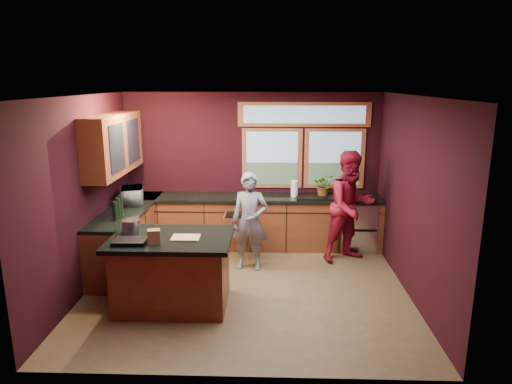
{
  "coord_description": "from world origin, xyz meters",
  "views": [
    {
      "loc": [
        0.33,
        -5.99,
        2.89
      ],
      "look_at": [
        0.12,
        0.4,
        1.32
      ],
      "focal_mm": 32.0,
      "sensor_mm": 36.0,
      "label": 1
    }
  ],
  "objects_px": {
    "island": "(172,271)",
    "person_grey": "(250,221)",
    "person_red": "(351,206)",
    "cutting_board": "(186,238)",
    "stock_pot": "(131,226)"
  },
  "relations": [
    {
      "from": "stock_pot",
      "to": "cutting_board",
      "type": "bearing_deg",
      "value": -14.93
    },
    {
      "from": "cutting_board",
      "to": "person_red",
      "type": "bearing_deg",
      "value": 35.96
    },
    {
      "from": "island",
      "to": "person_grey",
      "type": "bearing_deg",
      "value": 52.71
    },
    {
      "from": "person_grey",
      "to": "person_red",
      "type": "xyz_separation_m",
      "value": [
        1.62,
        0.42,
        0.14
      ]
    },
    {
      "from": "person_red",
      "to": "cutting_board",
      "type": "distance_m",
      "value": 2.93
    },
    {
      "from": "island",
      "to": "cutting_board",
      "type": "distance_m",
      "value": 0.52
    },
    {
      "from": "person_grey",
      "to": "person_red",
      "type": "bearing_deg",
      "value": 20.41
    },
    {
      "from": "cutting_board",
      "to": "stock_pot",
      "type": "distance_m",
      "value": 0.78
    },
    {
      "from": "person_red",
      "to": "stock_pot",
      "type": "xyz_separation_m",
      "value": [
        -3.12,
        -1.52,
        0.13
      ]
    },
    {
      "from": "person_red",
      "to": "cutting_board",
      "type": "xyz_separation_m",
      "value": [
        -2.37,
        -1.72,
        0.05
      ]
    },
    {
      "from": "person_grey",
      "to": "island",
      "type": "bearing_deg",
      "value": -121.47
    },
    {
      "from": "island",
      "to": "person_red",
      "type": "distance_m",
      "value": 3.1
    },
    {
      "from": "island",
      "to": "stock_pot",
      "type": "distance_m",
      "value": 0.8
    },
    {
      "from": "person_grey",
      "to": "person_red",
      "type": "height_order",
      "value": "person_red"
    },
    {
      "from": "cutting_board",
      "to": "stock_pot",
      "type": "relative_size",
      "value": 1.46
    }
  ]
}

